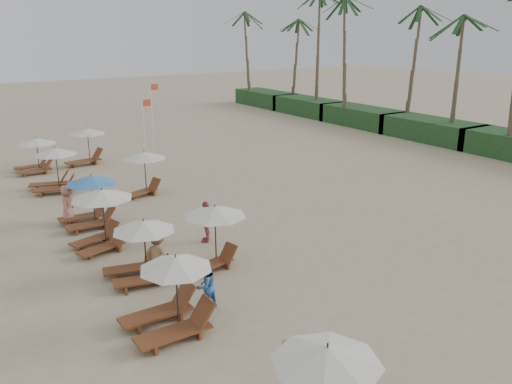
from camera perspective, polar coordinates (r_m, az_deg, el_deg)
ground at (r=17.91m, az=10.24°, el=-10.30°), size 160.00×160.00×0.00m
shrub_hedge at (r=42.69m, az=18.60°, el=6.43°), size 3.20×53.00×1.60m
palm_row at (r=42.56m, az=18.76°, el=18.76°), size 7.00×52.00×12.30m
lounger_station_1 at (r=15.18m, az=-9.60°, el=-11.48°), size 2.62×2.08×2.20m
lounger_station_2 at (r=18.21m, az=-12.61°, el=-6.31°), size 2.51×2.16×2.10m
lounger_station_3 at (r=21.05m, az=-16.70°, el=-2.69°), size 2.58×2.36×2.37m
lounger_station_4 at (r=23.72m, az=-17.83°, el=-1.04°), size 2.61×2.23×2.23m
lounger_station_5 at (r=29.47m, az=-21.25°, el=2.14°), size 2.63×2.47×2.28m
lounger_station_6 at (r=33.80m, az=-22.99°, el=3.75°), size 2.57×2.31×2.06m
inland_station_0 at (r=18.62m, az=-4.68°, el=-3.99°), size 2.57×2.24×2.22m
inland_station_1 at (r=27.37m, az=-12.20°, el=2.62°), size 2.60×2.24×2.22m
inland_station_2 at (r=34.70m, az=-18.08°, el=4.94°), size 2.86×2.24×2.22m
beachgoer_near at (r=12.33m, az=3.74°, el=-19.22°), size 0.76×0.62×1.78m
beachgoer_mid_a at (r=16.20m, az=-5.51°, el=-10.09°), size 0.90×0.79×1.57m
beachgoer_mid_b at (r=18.22m, az=-10.63°, el=-6.75°), size 1.20×1.30×1.76m
beachgoer_far_a at (r=21.09m, az=-5.43°, el=-3.20°), size 0.92×1.05×1.70m
beachgoer_far_b at (r=24.44m, az=-19.83°, el=-1.26°), size 0.89×1.00×1.72m
flag_pole_near at (r=32.92m, az=-12.06°, el=6.79°), size 0.60×0.08×4.33m
flag_pole_far at (r=36.17m, az=-11.22°, el=8.26°), size 0.59×0.08×4.92m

